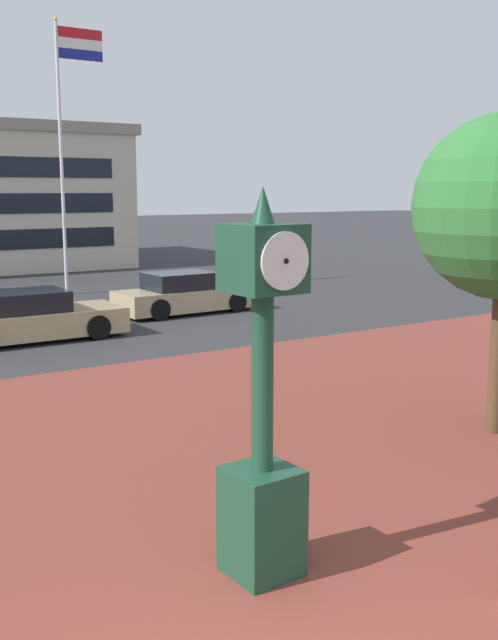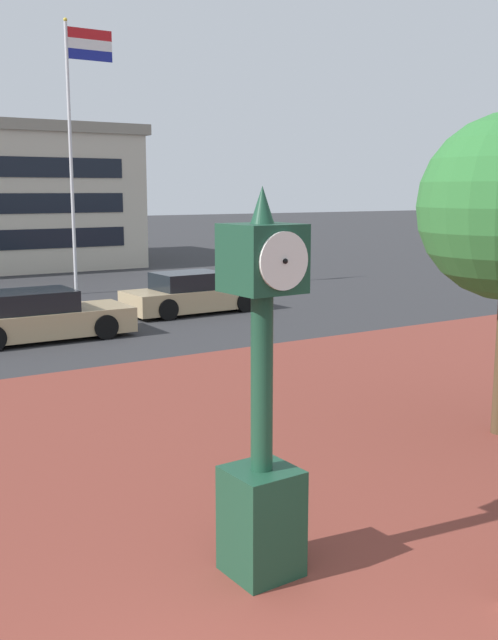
{
  "view_description": "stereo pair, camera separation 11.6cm",
  "coord_description": "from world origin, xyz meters",
  "views": [
    {
      "loc": [
        -2.47,
        -3.49,
        3.79
      ],
      "look_at": [
        1.5,
        2.58,
        2.52
      ],
      "focal_mm": 41.76,
      "sensor_mm": 36.0,
      "label": 1
    },
    {
      "loc": [
        -2.37,
        -3.56,
        3.79
      ],
      "look_at": [
        1.5,
        2.58,
        2.52
      ],
      "focal_mm": 41.76,
      "sensor_mm": 36.0,
      "label": 2
    }
  ],
  "objects": [
    {
      "name": "plaza_brick_paving",
      "position": [
        0.0,
        3.75,
        0.0
      ],
      "size": [
        44.0,
        15.5,
        0.01
      ],
      "primitive_type": "cube",
      "color": "brown",
      "rests_on": "ground"
    },
    {
      "name": "street_clock",
      "position": [
        1.43,
        2.23,
        1.6
      ],
      "size": [
        0.68,
        0.76,
        3.83
      ],
      "rotation": [
        0.0,
        0.0,
        0.04
      ],
      "color": "#19422D",
      "rests_on": "ground"
    },
    {
      "name": "car_street_mid",
      "position": [
        3.07,
        15.17,
        0.57
      ],
      "size": [
        4.57,
        1.95,
        1.28
      ],
      "rotation": [
        0.0,
        0.0,
        4.71
      ],
      "color": "tan",
      "rests_on": "ground"
    },
    {
      "name": "car_street_far",
      "position": [
        8.42,
        16.83,
        0.57
      ],
      "size": [
        4.45,
        1.91,
        1.28
      ],
      "rotation": [
        0.0,
        0.0,
        4.74
      ],
      "color": "tan",
      "rests_on": "ground"
    },
    {
      "name": "flagpole_primary",
      "position": [
        6.98,
        22.91,
        5.8
      ],
      "size": [
        1.76,
        0.14,
        9.7
      ],
      "color": "silver",
      "rests_on": "ground"
    }
  ]
}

